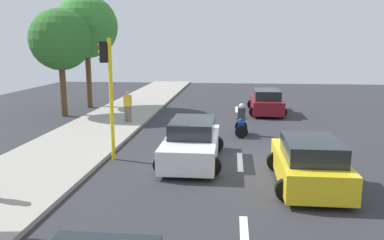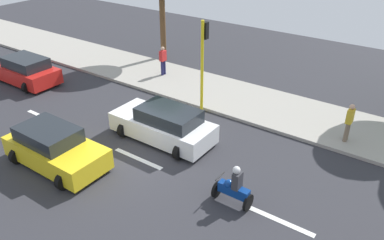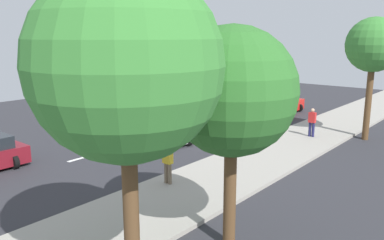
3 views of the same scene
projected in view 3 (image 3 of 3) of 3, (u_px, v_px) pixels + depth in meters
The scene contains 16 objects.
ground_plane at pixel (170, 135), 24.40m from camera, with size 40.00×60.00×0.10m, color #2D2D33.
sidewalk at pixel (270, 154), 19.97m from camera, with size 4.00×60.00×0.15m, color #9E998E.
lane_stripe_north at pixel (89, 156), 19.90m from camera, with size 0.20×2.40×0.01m, color white.
lane_stripe_mid at pixel (170, 134), 24.39m from camera, with size 0.20×2.40×0.01m, color white.
lane_stripe_south at pixel (226, 118), 28.87m from camera, with size 0.20×2.40×0.01m, color white.
lane_stripe_far_south at pixel (266, 107), 33.36m from camera, with size 0.20×2.40×0.01m, color white.
car_white at pixel (193, 127), 23.18m from camera, with size 2.29×4.53×1.52m.
car_yellow_cab at pixel (171, 113), 27.28m from camera, with size 2.31×4.16×1.52m.
car_red at pixel (281, 104), 30.71m from camera, with size 2.30×4.40×1.52m.
motorcycle at pixel (112, 137), 21.05m from camera, with size 0.60×1.30×1.53m.
pedestrian_near_signal at pixel (168, 162), 15.69m from camera, with size 0.40×0.24×1.69m.
pedestrian_by_tree at pixel (312, 121), 22.99m from camera, with size 0.40×0.24×1.69m.
traffic_light_corner at pixel (238, 94), 20.84m from camera, with size 0.49×0.24×4.50m.
street_tree_center at pixel (374, 46), 21.98m from camera, with size 3.08×3.08×7.03m.
street_tree_south at pixel (232, 92), 10.57m from camera, with size 3.57×3.57×6.32m.
street_tree_north at pixel (126, 66), 8.09m from camera, with size 4.13×4.13×7.48m.
Camera 3 is at (16.29, -17.20, 6.02)m, focal length 36.73 mm.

